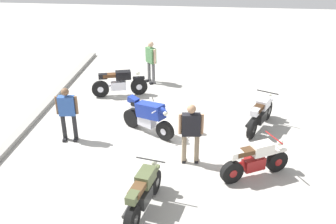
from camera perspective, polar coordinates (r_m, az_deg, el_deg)
The scene contains 11 objects.
ground_plane at distance 12.34m, azimuth 0.41°, elevation -2.15°, with size 40.00×40.00×0.00m, color #ADAAA3.
curb_edge at distance 13.51m, azimuth -19.39°, elevation -0.76°, with size 14.00×0.30×0.15m, color gray.
motorcycle_cream_vintage at distance 10.01m, azimuth 12.83°, elevation -7.03°, with size 1.07×1.79×1.07m.
motorcycle_blue_sportbike at distance 11.71m, azimuth -2.96°, elevation -0.56°, with size 1.23×1.74×1.14m.
motorcycle_black_cruiser at distance 14.48m, azimuth -7.27°, elevation 4.34°, with size 0.82×2.04×1.09m.
motorcycle_olive_vintage at distance 8.72m, azimuth -3.70°, elevation -11.91°, with size 1.94×0.82×1.07m.
motorcycle_silver_cruiser at distance 12.35m, azimuth 13.62°, elevation -0.22°, with size 1.94×1.04×1.09m.
person_in_blue_shirt at distance 11.56m, azimuth -14.76°, elevation 0.15°, with size 0.35×0.65×1.67m.
person_in_black_shirt at distance 10.07m, azimuth 3.44°, elevation -2.72°, with size 0.35×0.67×1.74m.
person_in_green_shirt at distance 15.50m, azimuth -2.56°, elevation 7.85°, with size 0.57×0.53×1.72m.
traffic_cone at distance 11.86m, azimuth 4.17°, elevation -2.07°, with size 0.36×0.36×0.53m.
Camera 1 is at (-10.81, -1.07, 5.87)m, focal length 40.90 mm.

